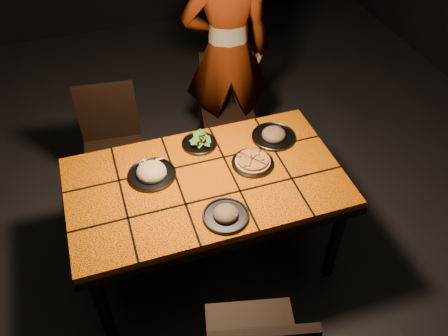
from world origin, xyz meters
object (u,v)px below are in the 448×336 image
object	(u,v)px
chair_far_left	(112,139)
dining_table	(206,189)
chair_far_right	(227,103)
plate_pizza	(253,162)
diner	(227,53)
plate_pasta	(152,173)

from	to	relation	value
chair_far_left	dining_table	bearing A→B (deg)	-54.34
dining_table	chair_far_right	size ratio (longest dim) A/B	1.80
chair_far_left	plate_pizza	xyz separation A→B (m)	(0.77, -0.78, 0.24)
chair_far_right	dining_table	bearing A→B (deg)	-104.05
chair_far_left	diner	distance (m)	1.05
dining_table	diner	distance (m)	1.20
chair_far_right	plate_pasta	world-z (taller)	chair_far_right
diner	plate_pizza	world-z (taller)	diner
dining_table	plate_pizza	bearing A→B (deg)	7.06
diner	chair_far_right	bearing A→B (deg)	85.42
dining_table	chair_far_left	size ratio (longest dim) A/B	1.77
chair_far_left	chair_far_right	world-z (taller)	chair_far_left
plate_pizza	plate_pasta	xyz separation A→B (m)	(-0.60, 0.09, 0.01)
chair_far_left	plate_pizza	distance (m)	1.12
plate_pizza	dining_table	bearing A→B (deg)	-172.94
chair_far_right	plate_pasta	size ratio (longest dim) A/B	3.16
chair_far_left	diner	world-z (taller)	diner
chair_far_left	plate_pizza	bearing A→B (deg)	-39.15
chair_far_left	plate_pasta	world-z (taller)	chair_far_left
dining_table	chair_far_right	world-z (taller)	chair_far_right
plate_pizza	plate_pasta	size ratio (longest dim) A/B	1.05
plate_pasta	diner	bearing A→B (deg)	50.42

